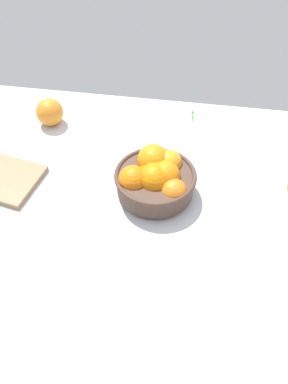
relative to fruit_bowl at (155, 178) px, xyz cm
name	(u,v)px	position (x,y,z in cm)	size (l,w,h in cm)	color
ground_plane	(144,215)	(-1.84, -7.31, -6.75)	(145.70, 100.48, 3.00)	silver
fruit_bowl	(155,178)	(0.00, 0.00, 0.00)	(21.59, 21.59, 11.46)	#473328
loose_orange_1	(50,112)	(-36.86, 24.79, -0.96)	(8.58, 8.58, 8.58)	orange
herb_sprig_0	(193,115)	(7.60, 35.85, -4.98)	(1.13, 6.82, 0.98)	#488D33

